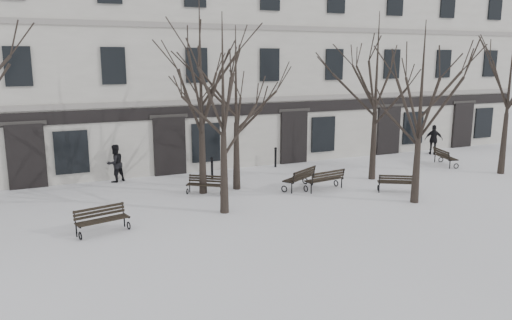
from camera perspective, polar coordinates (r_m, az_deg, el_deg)
ground at (r=19.59m, az=6.29°, el=-5.56°), size 100.00×100.00×0.00m
building at (r=30.60m, az=-6.03°, el=11.07°), size 40.40×10.20×11.40m
tree_1 at (r=18.21m, az=-3.80°, el=7.93°), size 5.15×5.15×7.36m
tree_2 at (r=20.58m, az=18.39°, el=7.46°), size 5.02×5.02×7.17m
tree_3 at (r=27.65m, az=27.01°, el=7.86°), size 5.11×5.11×7.29m
tree_4 at (r=21.05m, az=-6.36°, el=10.00°), size 5.82×5.82×8.31m
tree_5 at (r=21.68m, az=-2.31°, el=8.12°), size 4.98×4.98×7.11m
tree_6 at (r=24.19m, az=13.62°, el=9.26°), size 5.49×5.49×7.85m
bench_0 at (r=17.53m, az=-17.21°, el=-6.46°), size 1.83×1.02×0.88m
bench_1 at (r=22.22m, az=7.91°, el=-2.18°), size 1.93×0.95×0.93m
bench_2 at (r=22.51m, az=15.89°, el=-2.47°), size 1.72×1.36×0.84m
bench_3 at (r=21.58m, az=-5.81°, el=-2.74°), size 1.60×1.36×0.80m
bench_4 at (r=22.33m, az=5.06°, el=-2.01°), size 1.96×1.53×0.96m
bench_5 at (r=29.01m, az=20.74°, el=0.38°), size 1.16×1.90×0.91m
bollard_a at (r=24.27m, az=-5.05°, el=-0.79°), size 0.14×0.14×1.07m
bollard_b at (r=26.70m, az=2.24°, el=0.41°), size 0.14×0.14×1.09m
pedestrian_b at (r=24.56m, az=-15.68°, el=-2.41°), size 1.08×1.00×1.78m
pedestrian_c at (r=32.25m, az=19.54°, el=0.63°), size 1.11×0.97×1.80m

